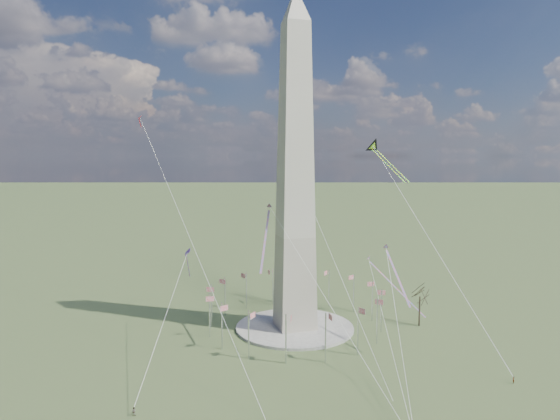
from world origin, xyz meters
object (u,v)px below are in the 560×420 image
object	(u,v)px
person_east	(513,380)
tree_near	(420,294)
person_west	(134,411)
kite_delta_black	(375,149)
washington_monument	(295,172)

from	to	relation	value
person_east	tree_near	bearing A→B (deg)	-130.07
person_east	person_west	world-z (taller)	person_west
kite_delta_black	tree_near	bearing A→B (deg)	86.96
washington_monument	kite_delta_black	xyz separation A→B (m)	(32.51, 13.13, 7.09)
person_west	kite_delta_black	xyz separation A→B (m)	(79.60, 53.29, 54.15)
washington_monument	person_west	distance (m)	77.75
person_east	kite_delta_black	bearing A→B (deg)	-124.86
person_west	kite_delta_black	world-z (taller)	kite_delta_black
person_west	kite_delta_black	bearing A→B (deg)	-128.75
washington_monument	person_east	distance (m)	77.91
washington_monument	kite_delta_black	world-z (taller)	washington_monument
person_east	person_west	distance (m)	85.39
tree_near	person_east	bearing A→B (deg)	-90.34
tree_near	person_west	size ratio (longest dim) A/B	7.82
washington_monument	person_west	xyz separation A→B (m)	(-47.09, -40.16, -47.06)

